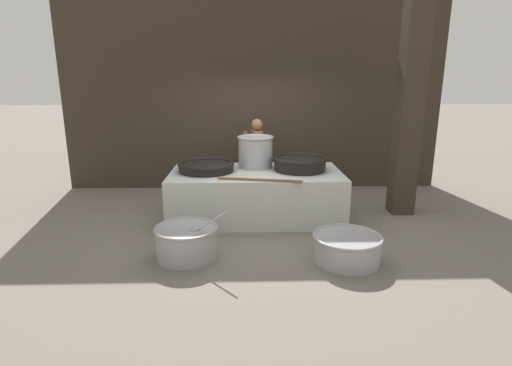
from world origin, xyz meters
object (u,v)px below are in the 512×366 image
Objects in this scene: giant_wok_near at (206,166)px; stock_pot at (255,151)px; giant_wok_far at (300,163)px; prep_bowl_vegetables at (186,240)px; cook at (257,156)px; prep_bowl_meat at (347,247)px.

stock_pot reaches higher than giant_wok_near.
prep_bowl_vegetables is at bearing -135.86° from giant_wok_far.
giant_wok_near is 0.94× the size of prep_bowl_vegetables.
prep_bowl_vegetables is (-1.01, -2.76, -0.61)m from cook.
stock_pot reaches higher than giant_wok_far.
stock_pot is (-0.74, 0.24, 0.16)m from giant_wok_far.
prep_bowl_vegetables is (-0.13, -1.62, -0.65)m from giant_wok_near.
giant_wok_far reaches higher than giant_wok_near.
giant_wok_far is 0.58× the size of cook.
giant_wok_far is at bearing 114.54° from cook.
stock_pot is at bearing 79.29° from cook.
giant_wok_far is 1.44× the size of stock_pot.
prep_bowl_meat is at bearing -78.05° from giant_wok_far.
giant_wok_far is at bearing -18.05° from stock_pot.
giant_wok_far is 0.80m from stock_pot.
cook is 1.54× the size of prep_bowl_vegetables.
stock_pot is at bearing 63.12° from prep_bowl_vegetables.
giant_wok_far is at bearing 44.14° from prep_bowl_vegetables.
stock_pot is at bearing 161.95° from giant_wok_far.
stock_pot is 2.53m from prep_bowl_meat.
cook is at bearing 52.51° from giant_wok_near.
giant_wok_far is 2.48m from prep_bowl_vegetables.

